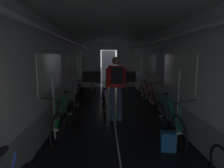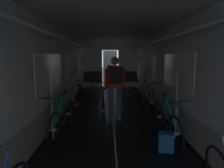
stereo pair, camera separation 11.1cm
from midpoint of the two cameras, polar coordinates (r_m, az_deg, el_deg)
train_car_shell at (r=5.35m, az=0.82°, el=8.15°), size 3.14×12.34×2.57m
bench_seat_far_left at (r=9.91m, az=-5.36°, el=1.52°), size 0.98×0.51×0.95m
bench_seat_far_right at (r=9.95m, az=5.04°, el=1.54°), size 0.98×0.51×0.95m
bicycle_red at (r=6.41m, az=10.64°, el=-3.85°), size 0.46×1.69×0.95m
bicycle_black at (r=6.13m, az=-8.97°, el=-4.34°), size 0.44×1.69×0.95m
bicycle_green at (r=4.31m, az=-13.75°, el=-9.79°), size 0.44×1.69×0.95m
bicycle_teal at (r=4.17m, az=16.64°, el=-10.53°), size 0.44×1.69×0.95m
person_cyclist_aisle at (r=5.02m, az=1.56°, el=0.34°), size 0.55×0.42×1.69m
bicycle_purple_in_aisle at (r=5.39m, az=-1.99°, el=-5.95°), size 0.44×1.69×0.94m
backpack_on_floor at (r=3.78m, az=16.32°, el=-15.96°), size 0.29×0.24×0.34m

